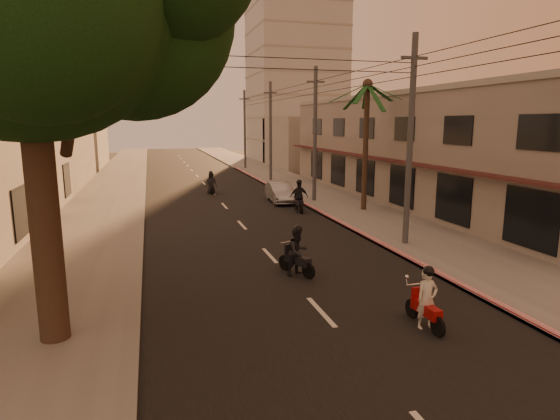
# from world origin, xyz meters

# --- Properties ---
(ground) EXTENTS (160.00, 160.00, 0.00)m
(ground) POSITION_xyz_m (0.00, 0.00, 0.00)
(ground) COLOR #383023
(ground) RESTS_ON ground
(road) EXTENTS (10.00, 140.00, 0.02)m
(road) POSITION_xyz_m (0.00, 20.00, 0.01)
(road) COLOR black
(road) RESTS_ON ground
(sidewalk_right) EXTENTS (5.00, 140.00, 0.12)m
(sidewalk_right) POSITION_xyz_m (7.50, 20.00, 0.06)
(sidewalk_right) COLOR slate
(sidewalk_right) RESTS_ON ground
(sidewalk_left) EXTENTS (5.00, 140.00, 0.12)m
(sidewalk_left) POSITION_xyz_m (-7.50, 20.00, 0.06)
(sidewalk_left) COLOR slate
(sidewalk_left) RESTS_ON ground
(curb_stripe) EXTENTS (0.20, 60.00, 0.20)m
(curb_stripe) POSITION_xyz_m (5.10, 15.00, 0.10)
(curb_stripe) COLOR red
(curb_stripe) RESTS_ON ground
(shophouse_row) EXTENTS (8.80, 34.20, 7.30)m
(shophouse_row) POSITION_xyz_m (13.95, 18.00, 3.65)
(shophouse_row) COLOR gray
(shophouse_row) RESTS_ON ground
(distant_tower) EXTENTS (12.10, 12.10, 28.00)m
(distant_tower) POSITION_xyz_m (16.00, 56.00, 14.00)
(distant_tower) COLOR #B7B5B2
(distant_tower) RESTS_ON ground
(palm_tree) EXTENTS (5.00, 5.00, 8.20)m
(palm_tree) POSITION_xyz_m (8.00, 16.00, 7.15)
(palm_tree) COLOR black
(palm_tree) RESTS_ON ground
(utility_poles) EXTENTS (1.20, 48.26, 9.00)m
(utility_poles) POSITION_xyz_m (6.20, 20.00, 6.54)
(utility_poles) COLOR #38383A
(utility_poles) RESTS_ON ground
(filler_right) EXTENTS (8.00, 14.00, 6.00)m
(filler_right) POSITION_xyz_m (14.00, 45.00, 3.00)
(filler_right) COLOR #A19C91
(filler_right) RESTS_ON ground
(filler_left_near) EXTENTS (8.00, 14.00, 4.40)m
(filler_left_near) POSITION_xyz_m (-14.00, 34.00, 2.20)
(filler_left_near) COLOR #A19C91
(filler_left_near) RESTS_ON ground
(filler_left_far) EXTENTS (8.00, 14.00, 7.00)m
(filler_left_far) POSITION_xyz_m (-14.00, 52.00, 3.50)
(filler_left_far) COLOR #A19C91
(filler_left_far) RESTS_ON ground
(scooter_red) EXTENTS (0.66, 1.75, 1.72)m
(scooter_red) POSITION_xyz_m (2.30, 0.30, 0.75)
(scooter_red) COLOR black
(scooter_red) RESTS_ON ground
(scooter_mid_a) EXTENTS (1.33, 1.75, 1.84)m
(scooter_mid_a) POSITION_xyz_m (0.36, 5.37, 0.84)
(scooter_mid_a) COLOR black
(scooter_mid_a) RESTS_ON ground
(scooter_mid_b) EXTENTS (1.20, 2.02, 1.99)m
(scooter_mid_b) POSITION_xyz_m (4.08, 16.81, 0.89)
(scooter_mid_b) COLOR black
(scooter_mid_b) RESTS_ON ground
(scooter_far_a) EXTENTS (0.84, 1.80, 1.77)m
(scooter_far_a) POSITION_xyz_m (-0.14, 25.55, 0.79)
(scooter_far_a) COLOR black
(scooter_far_a) RESTS_ON ground
(parked_car) EXTENTS (1.84, 4.23, 1.34)m
(parked_car) POSITION_xyz_m (3.92, 20.45, 0.67)
(parked_car) COLOR #9FA1A7
(parked_car) RESTS_ON ground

